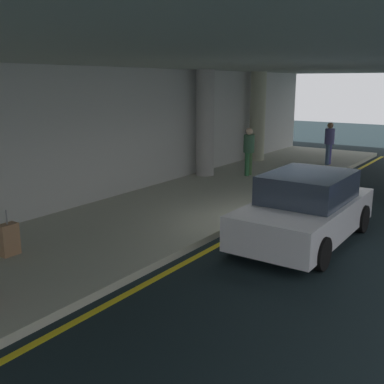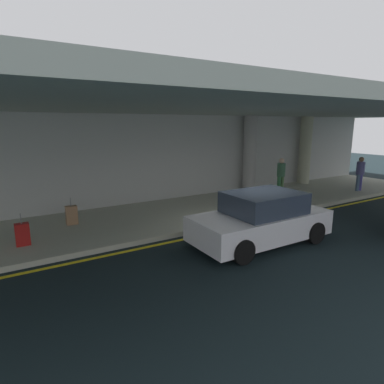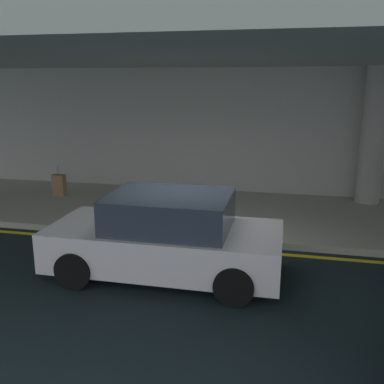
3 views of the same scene
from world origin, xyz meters
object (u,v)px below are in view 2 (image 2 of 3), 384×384
Objects in this scene: support_column_far_left at (250,154)px; suitcase_upright_primary at (23,234)px; traveler_with_luggage at (360,171)px; person_waiting_for_ride at (281,173)px; car_white at (261,219)px; suitcase_upright_secondary at (72,215)px; support_column_left_mid at (305,150)px.

support_column_far_left is 10.61m from suitcase_upright_primary.
traveler_with_luggage is at bearing 22.47° from suitcase_upright_primary.
traveler_with_luggage reaches higher than suitcase_upright_primary.
traveler_with_luggage is at bearing -31.91° from support_column_far_left.
person_waiting_for_ride is at bearing 30.14° from suitcase_upright_primary.
traveler_with_luggage is 14.87m from suitcase_upright_primary.
suitcase_upright_primary is (-14.85, 0.42, -0.65)m from traveler_with_luggage.
traveler_with_luggage is (8.89, 2.51, 0.40)m from car_white.
person_waiting_for_ride is 9.55m from suitcase_upright_secondary.
support_column_left_mid reaches higher than car_white.
suitcase_upright_primary is (-11.04, -1.17, -0.65)m from person_waiting_for_ride.
traveler_with_luggage is 13.45m from suitcase_upright_secondary.
support_column_far_left is at bearing 30.77° from suitcase_upright_secondary.
support_column_far_left is at bearing -90.61° from traveler_with_luggage.
person_waiting_for_ride is (-3.16, -1.30, -0.86)m from support_column_left_mid.
person_waiting_for_ride is (5.09, 4.10, 0.40)m from car_white.
car_white is 9.25m from traveler_with_luggage.
suitcase_upright_primary is at bearing 153.92° from car_white.
suitcase_upright_primary is (-14.21, -2.47, -1.51)m from support_column_left_mid.
car_white reaches higher than suitcase_upright_primary.
person_waiting_for_ride reaches higher than suitcase_upright_primary.
person_waiting_for_ride is at bearing 22.31° from suitcase_upright_secondary.
support_column_left_mid reaches higher than suitcase_upright_secondary.
suitcase_upright_primary is at bearing -60.31° from traveler_with_luggage.
support_column_far_left is 1.00× the size of support_column_left_mid.
support_column_far_left is 6.99m from car_white.
suitcase_upright_primary is at bearing -170.13° from support_column_left_mid.
suitcase_upright_secondary is (-8.69, -1.21, -1.51)m from support_column_far_left.
support_column_left_mid is at bearing 28.29° from suitcase_upright_secondary.
support_column_left_mid reaches higher than person_waiting_for_ride.
car_white is at bearing -2.08° from suitcase_upright_primary.
support_column_far_left reaches higher than car_white.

